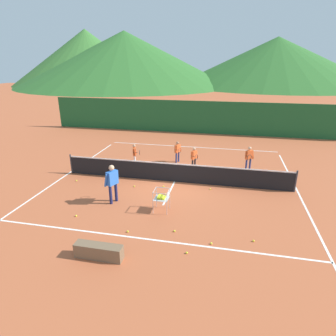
{
  "coord_description": "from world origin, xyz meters",
  "views": [
    {
      "loc": [
        2.43,
        -12.86,
        5.63
      ],
      "look_at": [
        -0.26,
        -0.34,
        0.84
      ],
      "focal_mm": 30.38,
      "sensor_mm": 36.0,
      "label": 1
    }
  ],
  "objects_px": {
    "student_0": "(135,153)",
    "tennis_ball_9": "(76,181)",
    "tennis_net": "(175,172)",
    "tennis_ball_3": "(211,243)",
    "tennis_ball_8": "(174,231)",
    "tennis_ball_10": "(165,194)",
    "student_1": "(178,150)",
    "student_2": "(194,156)",
    "tennis_ball_7": "(134,186)",
    "ball_cart": "(161,197)",
    "tennis_ball_1": "(210,189)",
    "tennis_ball_6": "(254,241)",
    "student_3": "(249,156)",
    "tennis_ball_5": "(128,231)",
    "tennis_ball_4": "(187,253)",
    "courtside_bench": "(99,251)",
    "tennis_ball_0": "(164,186)",
    "instructor": "(112,180)",
    "tennis_ball_2": "(76,216)"
  },
  "relations": [
    {
      "from": "tennis_ball_0",
      "to": "tennis_ball_2",
      "type": "height_order",
      "value": "same"
    },
    {
      "from": "student_3",
      "to": "tennis_ball_4",
      "type": "relative_size",
      "value": 19.56
    },
    {
      "from": "student_1",
      "to": "tennis_ball_8",
      "type": "distance_m",
      "value": 7.48
    },
    {
      "from": "tennis_net",
      "to": "tennis_ball_10",
      "type": "distance_m",
      "value": 1.64
    },
    {
      "from": "student_0",
      "to": "tennis_ball_9",
      "type": "height_order",
      "value": "student_0"
    },
    {
      "from": "tennis_ball_2",
      "to": "tennis_ball_6",
      "type": "xyz_separation_m",
      "value": [
        6.62,
        -0.25,
        0.0
      ]
    },
    {
      "from": "ball_cart",
      "to": "courtside_bench",
      "type": "relative_size",
      "value": 0.6
    },
    {
      "from": "student_3",
      "to": "tennis_ball_0",
      "type": "height_order",
      "value": "student_3"
    },
    {
      "from": "instructor",
      "to": "tennis_ball_8",
      "type": "xyz_separation_m",
      "value": [
        2.97,
        -1.69,
        -0.98
      ]
    },
    {
      "from": "tennis_ball_5",
      "to": "tennis_ball_1",
      "type": "bearing_deg",
      "value": 58.32
    },
    {
      "from": "ball_cart",
      "to": "tennis_ball_9",
      "type": "height_order",
      "value": "ball_cart"
    },
    {
      "from": "student_0",
      "to": "courtside_bench",
      "type": "distance_m",
      "value": 8.4
    },
    {
      "from": "student_3",
      "to": "tennis_ball_5",
      "type": "distance_m",
      "value": 8.54
    },
    {
      "from": "tennis_net",
      "to": "student_1",
      "type": "distance_m",
      "value": 2.98
    },
    {
      "from": "student_1",
      "to": "tennis_ball_2",
      "type": "distance_m",
      "value": 7.64
    },
    {
      "from": "tennis_ball_5",
      "to": "tennis_ball_8",
      "type": "bearing_deg",
      "value": 13.17
    },
    {
      "from": "student_1",
      "to": "tennis_ball_5",
      "type": "distance_m",
      "value": 7.76
    },
    {
      "from": "instructor",
      "to": "student_2",
      "type": "xyz_separation_m",
      "value": [
        2.84,
        4.67,
        -0.25
      ]
    },
    {
      "from": "student_2",
      "to": "tennis_ball_6",
      "type": "bearing_deg",
      "value": -66.12
    },
    {
      "from": "tennis_ball_1",
      "to": "courtside_bench",
      "type": "xyz_separation_m",
      "value": [
        -2.97,
        -5.68,
        0.2
      ]
    },
    {
      "from": "tennis_ball_0",
      "to": "student_2",
      "type": "bearing_deg",
      "value": 67.84
    },
    {
      "from": "ball_cart",
      "to": "tennis_ball_1",
      "type": "relative_size",
      "value": 13.22
    },
    {
      "from": "student_0",
      "to": "tennis_ball_8",
      "type": "height_order",
      "value": "student_0"
    },
    {
      "from": "tennis_ball_8",
      "to": "tennis_ball_9",
      "type": "distance_m",
      "value": 6.63
    },
    {
      "from": "tennis_ball_8",
      "to": "courtside_bench",
      "type": "xyz_separation_m",
      "value": [
        -1.99,
        -1.87,
        0.2
      ]
    },
    {
      "from": "tennis_net",
      "to": "tennis_ball_4",
      "type": "height_order",
      "value": "tennis_net"
    },
    {
      "from": "tennis_ball_4",
      "to": "student_2",
      "type": "bearing_deg",
      "value": 95.63
    },
    {
      "from": "student_1",
      "to": "tennis_ball_0",
      "type": "distance_m",
      "value": 3.76
    },
    {
      "from": "tennis_ball_4",
      "to": "courtside_bench",
      "type": "relative_size",
      "value": 0.05
    },
    {
      "from": "ball_cart",
      "to": "tennis_ball_8",
      "type": "relative_size",
      "value": 13.22
    },
    {
      "from": "student_1",
      "to": "ball_cart",
      "type": "bearing_deg",
      "value": -85.95
    },
    {
      "from": "student_1",
      "to": "student_0",
      "type": "bearing_deg",
      "value": -157.47
    },
    {
      "from": "instructor",
      "to": "tennis_ball_0",
      "type": "xyz_separation_m",
      "value": [
        1.73,
        1.96,
        -0.98
      ]
    },
    {
      "from": "student_0",
      "to": "student_3",
      "type": "height_order",
      "value": "student_3"
    },
    {
      "from": "instructor",
      "to": "tennis_ball_0",
      "type": "height_order",
      "value": "instructor"
    },
    {
      "from": "tennis_net",
      "to": "student_3",
      "type": "relative_size",
      "value": 8.52
    },
    {
      "from": "student_0",
      "to": "tennis_ball_5",
      "type": "bearing_deg",
      "value": -73.85
    },
    {
      "from": "tennis_ball_0",
      "to": "tennis_ball_1",
      "type": "height_order",
      "value": "same"
    },
    {
      "from": "tennis_ball_4",
      "to": "tennis_ball_5",
      "type": "distance_m",
      "value": 2.33
    },
    {
      "from": "student_2",
      "to": "tennis_ball_7",
      "type": "bearing_deg",
      "value": -129.63
    },
    {
      "from": "student_2",
      "to": "tennis_ball_1",
      "type": "xyz_separation_m",
      "value": [
        1.11,
        -2.55,
        -0.73
      ]
    },
    {
      "from": "student_1",
      "to": "tennis_ball_2",
      "type": "relative_size",
      "value": 18.73
    },
    {
      "from": "tennis_ball_1",
      "to": "tennis_ball_2",
      "type": "distance_m",
      "value": 6.08
    },
    {
      "from": "tennis_ball_8",
      "to": "tennis_ball_10",
      "type": "bearing_deg",
      "value": 108.76
    },
    {
      "from": "tennis_ball_4",
      "to": "tennis_ball_10",
      "type": "distance_m",
      "value": 4.25
    },
    {
      "from": "tennis_net",
      "to": "tennis_ball_3",
      "type": "distance_m",
      "value": 5.34
    },
    {
      "from": "instructor",
      "to": "tennis_ball_7",
      "type": "bearing_deg",
      "value": 78.04
    },
    {
      "from": "student_1",
      "to": "tennis_net",
      "type": "bearing_deg",
      "value": -82.48
    },
    {
      "from": "tennis_net",
      "to": "student_1",
      "type": "xyz_separation_m",
      "value": [
        -0.39,
        2.94,
        0.27
      ]
    },
    {
      "from": "tennis_ball_0",
      "to": "tennis_ball_7",
      "type": "bearing_deg",
      "value": -168.36
    }
  ]
}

